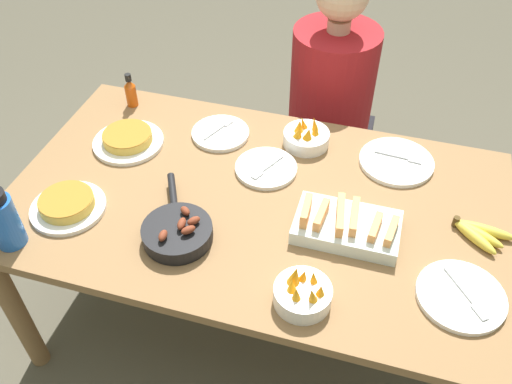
{
  "coord_description": "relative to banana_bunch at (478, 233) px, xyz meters",
  "views": [
    {
      "loc": [
        0.36,
        -1.23,
        1.97
      ],
      "look_at": [
        0.0,
        0.0,
        0.74
      ],
      "focal_mm": 38.0,
      "sensor_mm": 36.0,
      "label": 1
    }
  ],
  "objects": [
    {
      "name": "frittata_plate_center",
      "position": [
        -1.24,
        0.11,
        0.0
      ],
      "size": [
        0.26,
        0.26,
        0.05
      ],
      "color": "white",
      "rests_on": "dining_table"
    },
    {
      "name": "ground_plane",
      "position": [
        -0.71,
        -0.03,
        -0.72
      ],
      "size": [
        14.0,
        14.0,
        0.0
      ],
      "primitive_type": "plane",
      "color": "#565142"
    },
    {
      "name": "empty_plate_mid_edge",
      "position": [
        -0.05,
        -0.25,
        -0.01
      ],
      "size": [
        0.25,
        0.25,
        0.02
      ],
      "color": "white",
      "rests_on": "dining_table"
    },
    {
      "name": "fruit_bowl_citrus",
      "position": [
        -0.47,
        -0.39,
        0.02
      ],
      "size": [
        0.16,
        0.16,
        0.11
      ],
      "color": "white",
      "rests_on": "dining_table"
    },
    {
      "name": "frittata_plate_side",
      "position": [
        -1.28,
        -0.25,
        0.01
      ],
      "size": [
        0.24,
        0.24,
        0.05
      ],
      "color": "white",
      "rests_on": "dining_table"
    },
    {
      "name": "dining_table",
      "position": [
        -0.71,
        -0.03,
        -0.1
      ],
      "size": [
        1.66,
        0.97,
        0.71
      ],
      "color": "olive",
      "rests_on": "ground_plane"
    },
    {
      "name": "melon_tray",
      "position": [
        -0.4,
        -0.1,
        0.02
      ],
      "size": [
        0.32,
        0.19,
        0.1
      ],
      "color": "silver",
      "rests_on": "dining_table"
    },
    {
      "name": "empty_plate_far_left",
      "position": [
        -0.28,
        0.28,
        -0.01
      ],
      "size": [
        0.26,
        0.26,
        0.02
      ],
      "color": "white",
      "rests_on": "dining_table"
    },
    {
      "name": "hot_sauce_bottle",
      "position": [
        -1.34,
        0.35,
        0.05
      ],
      "size": [
        0.04,
        0.04,
        0.14
      ],
      "color": "#C64C0F",
      "rests_on": "dining_table"
    },
    {
      "name": "empty_plate_far_right",
      "position": [
        -0.93,
        0.26,
        -0.01
      ],
      "size": [
        0.22,
        0.22,
        0.02
      ],
      "color": "white",
      "rests_on": "dining_table"
    },
    {
      "name": "empty_plate_near_front",
      "position": [
        -0.71,
        0.12,
        -0.01
      ],
      "size": [
        0.22,
        0.22,
        0.02
      ],
      "color": "white",
      "rests_on": "dining_table"
    },
    {
      "name": "banana_bunch",
      "position": [
        0.0,
        0.0,
        0.0
      ],
      "size": [
        0.2,
        0.13,
        0.04
      ],
      "color": "gold",
      "rests_on": "dining_table"
    },
    {
      "name": "person_figure",
      "position": [
        -0.59,
        0.75,
        -0.23
      ],
      "size": [
        0.4,
        0.4,
        1.2
      ],
      "color": "black",
      "rests_on": "ground_plane"
    },
    {
      "name": "water_bottle",
      "position": [
        -1.37,
        -0.42,
        0.08
      ],
      "size": [
        0.09,
        0.09,
        0.21
      ],
      "color": "blue",
      "rests_on": "dining_table"
    },
    {
      "name": "fruit_bowl_mango",
      "position": [
        -0.61,
        0.3,
        0.02
      ],
      "size": [
        0.17,
        0.17,
        0.11
      ],
      "color": "white",
      "rests_on": "dining_table"
    },
    {
      "name": "skillet",
      "position": [
        -0.89,
        -0.26,
        0.01
      ],
      "size": [
        0.24,
        0.34,
        0.08
      ],
      "rotation": [
        0.0,
        0.0,
        2.04
      ],
      "color": "black",
      "rests_on": "dining_table"
    }
  ]
}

